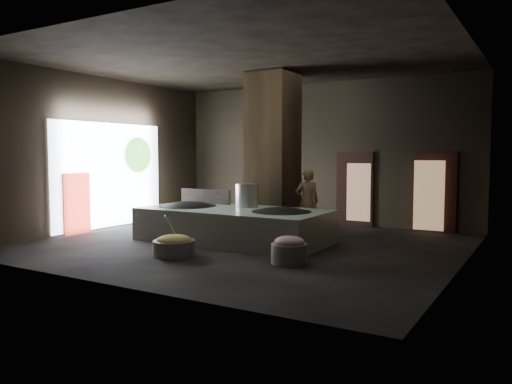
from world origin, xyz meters
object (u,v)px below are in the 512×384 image
Objects in this scene: wok_right at (281,215)px; veg_basin at (174,248)px; wok_left at (187,209)px; stock_pot at (247,196)px; cook at (307,202)px; meat_basin at (289,254)px; hearth_platform at (234,225)px.

wok_right is 1.53× the size of veg_basin.
stock_pot reaches higher than wok_left.
wok_left is 0.83× the size of cook.
cook is at bearing 51.28° from stock_pot.
wok_right is 0.78× the size of cook.
stock_pot is 0.34× the size of cook.
meat_basin is (2.35, -2.14, -0.93)m from stock_pot.
stock_pot is at bearing 86.28° from veg_basin.
wok_left reaches higher than wok_right.
meat_basin is at bearing -33.43° from hearth_platform.
wok_right is 2.02m from meat_basin.
hearth_platform is at bearing 1.97° from wok_left.
veg_basin is (-1.48, -2.24, -0.58)m from wok_right.
hearth_platform is 7.67× the size of stock_pot.
stock_pot reaches higher than veg_basin.
wok_left is at bearing 121.75° from veg_basin.
wok_right is at bearing 2.26° from hearth_platform.
wok_left is 2.58m from veg_basin.
meat_basin is (2.40, -1.59, -0.21)m from hearth_platform.
wok_left is 2.42× the size of stock_pot.
veg_basin is at bearing -93.21° from hearth_platform.
hearth_platform is at bearing 146.44° from meat_basin.
wok_left is 4.18m from meat_basin.
wok_right is (2.80, 0.10, 0.00)m from wok_left.
stock_pot is 0.85× the size of meat_basin.
cook is at bearing 109.47° from meat_basin.
meat_basin is at bearing 13.23° from veg_basin.
veg_basin is at bearing -58.25° from wok_left.
hearth_platform is at bearing -95.19° from stock_pot.
wok_right is 2.25× the size of stock_pot.
wok_right reaches higher than meat_basin.
hearth_platform is at bearing -177.88° from wok_right.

